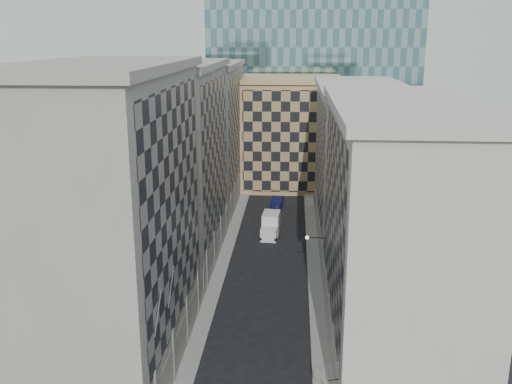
% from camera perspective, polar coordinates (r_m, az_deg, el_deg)
% --- Properties ---
extents(sidewalk_west, '(1.50, 100.00, 0.15)m').
position_cam_1_polar(sidewalk_west, '(64.97, -3.53, -7.65)').
color(sidewalk_west, gray).
rests_on(sidewalk_west, ground).
extents(sidewalk_east, '(1.50, 100.00, 0.15)m').
position_cam_1_polar(sidewalk_east, '(64.51, 5.85, -7.87)').
color(sidewalk_east, gray).
rests_on(sidewalk_east, ground).
extents(bldg_left_a, '(10.80, 22.80, 23.70)m').
position_cam_1_polar(bldg_left_a, '(44.66, -14.14, -2.89)').
color(bldg_left_a, gray).
rests_on(bldg_left_a, ground).
extents(bldg_left_b, '(10.80, 22.80, 22.70)m').
position_cam_1_polar(bldg_left_b, '(65.29, -8.26, 2.72)').
color(bldg_left_b, gray).
rests_on(bldg_left_b, ground).
extents(bldg_left_c, '(10.80, 22.80, 21.70)m').
position_cam_1_polar(bldg_left_c, '(86.60, -5.23, 5.60)').
color(bldg_left_c, gray).
rests_on(bldg_left_c, ground).
extents(bldg_right_a, '(10.80, 26.80, 20.70)m').
position_cam_1_polar(bldg_right_a, '(47.46, 13.54, -3.67)').
color(bldg_right_a, '#B6B0A7').
rests_on(bldg_right_a, ground).
extents(bldg_right_b, '(10.80, 28.80, 19.70)m').
position_cam_1_polar(bldg_right_b, '(73.39, 10.19, 2.86)').
color(bldg_right_b, '#B6B0A7').
rests_on(bldg_right_b, ground).
extents(tan_block, '(16.80, 14.80, 18.80)m').
position_cam_1_polar(tan_block, '(98.46, 3.45, 6.00)').
color(tan_block, tan).
rests_on(tan_block, ground).
extents(church_tower, '(7.20, 7.20, 51.50)m').
position_cam_1_polar(church_tower, '(111.29, 2.61, 16.15)').
color(church_tower, '#322C27').
rests_on(church_tower, ground).
extents(flagpoles_left, '(0.10, 6.33, 2.33)m').
position_cam_1_polar(flagpoles_left, '(40.30, -9.10, -10.52)').
color(flagpoles_left, gray).
rests_on(flagpoles_left, ground).
extents(bracket_lamp, '(1.98, 0.36, 0.36)m').
position_cam_1_polar(bracket_lamp, '(56.65, 5.31, -4.56)').
color(bracket_lamp, black).
rests_on(bracket_lamp, ground).
extents(box_truck, '(2.50, 5.42, 2.90)m').
position_cam_1_polar(box_truck, '(75.04, 1.47, -3.43)').
color(box_truck, white).
rests_on(box_truck, ground).
extents(dark_car, '(2.04, 4.79, 1.54)m').
position_cam_1_polar(dark_car, '(87.59, 2.12, -0.99)').
color(dark_car, '#10123D').
rests_on(dark_car, ground).
extents(shop_sign, '(1.19, 0.64, 0.73)m').
position_cam_1_polar(shop_sign, '(38.90, 6.80, -18.53)').
color(shop_sign, black).
rests_on(shop_sign, ground).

